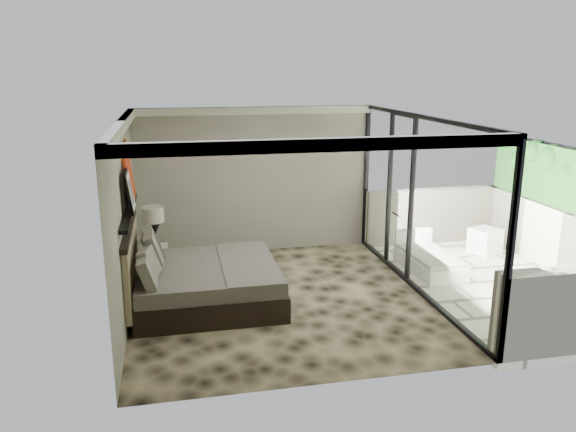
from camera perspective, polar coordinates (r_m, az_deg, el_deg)
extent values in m
plane|color=black|center=(8.86, -0.84, -8.43)|extent=(5.00, 5.00, 0.00)
cube|color=silver|center=(8.17, -0.92, 9.86)|extent=(4.50, 5.00, 0.02)
cube|color=gray|center=(10.80, -3.42, 3.60)|extent=(4.50, 0.02, 2.80)
cube|color=gray|center=(8.29, -16.26, -0.43)|extent=(0.02, 5.00, 2.80)
cube|color=white|center=(9.09, 13.18, 1.10)|extent=(0.08, 5.00, 2.80)
cube|color=beige|center=(10.23, 20.39, -6.50)|extent=(3.00, 5.00, 0.12)
cube|color=beige|center=(10.81, 26.77, -2.64)|extent=(0.30, 5.00, 1.10)
cube|color=black|center=(8.36, -15.86, 0.43)|extent=(0.12, 2.20, 0.05)
cube|color=black|center=(8.77, -8.09, -7.52)|extent=(2.15, 2.05, 0.37)
cube|color=#59534A|center=(8.66, -8.16, -5.70)|extent=(2.09, 1.99, 0.23)
cube|color=#514E46|center=(8.67, -4.13, -4.72)|extent=(0.82, 2.03, 0.03)
cube|color=#887156|center=(8.59, -15.62, -4.61)|extent=(0.08, 2.15, 1.02)
cube|color=black|center=(9.98, -13.43, -4.65)|extent=(0.56, 0.56, 0.48)
cone|color=black|center=(9.92, -13.42, -2.46)|extent=(0.22, 0.22, 0.20)
cone|color=black|center=(9.86, -13.49, -1.37)|extent=(0.22, 0.22, 0.20)
cylinder|color=beige|center=(9.79, -13.59, 0.16)|extent=(0.38, 0.38, 0.26)
cube|color=#A2380D|center=(8.85, -15.93, 4.35)|extent=(0.13, 0.90, 0.90)
cube|color=black|center=(8.15, -15.79, 2.42)|extent=(0.11, 0.50, 0.60)
cube|color=white|center=(11.55, 19.36, -2.40)|extent=(0.62, 0.62, 0.49)
cube|color=white|center=(10.31, 14.18, -4.72)|extent=(0.78, 1.49, 0.26)
cube|color=beige|center=(10.26, 14.23, -3.86)|extent=(0.74, 1.40, 0.07)
cube|color=white|center=(10.80, 12.58, -2.13)|extent=(0.73, 0.14, 0.32)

